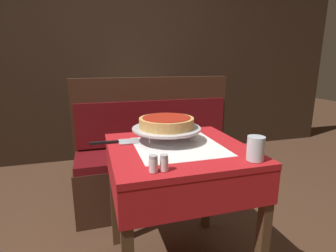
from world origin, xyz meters
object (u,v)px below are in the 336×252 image
(water_glass_near, at_px, (256,148))
(napkin_holder, at_px, (149,126))
(dining_table_rear, at_px, (144,112))
(pizza_server, at_px, (118,142))
(pizza_pan_stand, at_px, (167,129))
(pepper_shaker, at_px, (164,163))
(deep_dish_pizza, at_px, (167,122))
(dining_table_front, at_px, (178,167))
(condiment_caddy, at_px, (147,99))
(salt_shaker, at_px, (153,164))
(booth_bench, at_px, (158,166))

(water_glass_near, height_order, napkin_holder, water_glass_near)
(dining_table_rear, distance_m, pizza_server, 1.44)
(pizza_pan_stand, bearing_deg, pepper_shaker, -107.39)
(deep_dish_pizza, bearing_deg, dining_table_front, -72.40)
(napkin_holder, bearing_deg, deep_dish_pizza, -74.54)
(dining_table_rear, relative_size, napkin_holder, 7.71)
(pizza_server, relative_size, condiment_caddy, 1.95)
(deep_dish_pizza, distance_m, condiment_caddy, 1.48)
(pizza_pan_stand, xyz_separation_m, napkin_holder, (-0.06, 0.21, -0.02))
(pepper_shaker, height_order, napkin_holder, napkin_holder)
(water_glass_near, bearing_deg, dining_table_rear, 95.02)
(condiment_caddy, bearing_deg, dining_table_front, -95.93)
(deep_dish_pizza, height_order, pizza_server, deep_dish_pizza)
(salt_shaker, bearing_deg, condiment_caddy, 78.78)
(napkin_holder, xyz_separation_m, condiment_caddy, (0.26, 1.25, -0.00))
(booth_bench, xyz_separation_m, pizza_pan_stand, (-0.12, -0.67, 0.51))
(booth_bench, distance_m, water_glass_near, 1.20)
(water_glass_near, distance_m, salt_shaker, 0.48)
(booth_bench, xyz_separation_m, pizza_server, (-0.39, -0.62, 0.44))
(pizza_pan_stand, bearing_deg, pizza_server, 170.24)
(dining_table_front, relative_size, napkin_holder, 7.69)
(pizza_pan_stand, bearing_deg, napkin_holder, 105.46)
(booth_bench, relative_size, deep_dish_pizza, 4.45)
(deep_dish_pizza, distance_m, napkin_holder, 0.23)
(napkin_holder, height_order, condiment_caddy, condiment_caddy)
(salt_shaker, height_order, pepper_shaker, salt_shaker)
(booth_bench, distance_m, pepper_shaker, 1.19)
(deep_dish_pizza, relative_size, pepper_shaker, 4.48)
(deep_dish_pizza, relative_size, salt_shaker, 4.32)
(pizza_server, bearing_deg, dining_table_rear, 73.14)
(salt_shaker, bearing_deg, dining_table_rear, 80.13)
(deep_dish_pizza, bearing_deg, pepper_shaker, -107.39)
(dining_table_front, height_order, deep_dish_pizza, deep_dish_pizza)
(pizza_server, distance_m, condiment_caddy, 1.49)
(booth_bench, bearing_deg, dining_table_rear, 87.68)
(water_glass_near, distance_m, condiment_caddy, 1.87)
(dining_table_front, xyz_separation_m, pizza_server, (-0.31, 0.16, 0.12))
(pizza_pan_stand, height_order, pepper_shaker, pizza_pan_stand)
(napkin_holder, bearing_deg, booth_bench, 69.35)
(water_glass_near, bearing_deg, condiment_caddy, 93.30)
(dining_table_rear, xyz_separation_m, deep_dish_pizza, (-0.15, -1.42, 0.21))
(booth_bench, bearing_deg, deep_dish_pizza, -99.78)
(dining_table_rear, relative_size, water_glass_near, 6.86)
(dining_table_front, relative_size, pizza_server, 2.78)
(dining_table_rear, xyz_separation_m, salt_shaker, (-0.32, -1.82, 0.13))
(pepper_shaker, bearing_deg, deep_dish_pizza, 72.61)
(deep_dish_pizza, height_order, condiment_caddy, condiment_caddy)
(pepper_shaker, relative_size, napkin_holder, 0.69)
(dining_table_front, distance_m, salt_shaker, 0.39)
(water_glass_near, height_order, pepper_shaker, water_glass_near)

